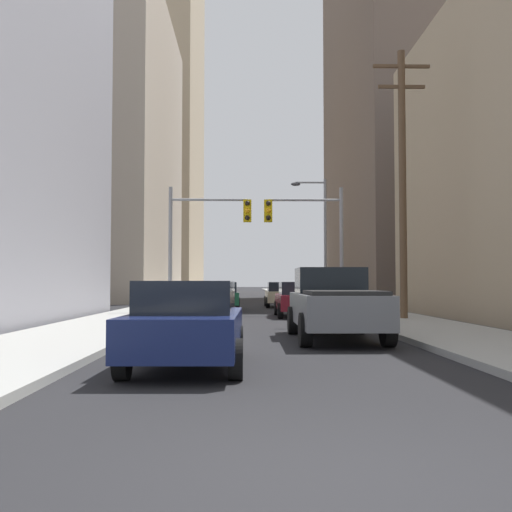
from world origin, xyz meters
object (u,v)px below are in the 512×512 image
(traffic_signal_near_left, at_px, (206,228))
(sedan_maroon, at_px, (298,299))
(sedan_navy, at_px, (187,324))
(pickup_truck_grey, at_px, (334,304))
(traffic_signal_near_right, at_px, (308,229))
(sedan_green, at_px, (222,296))
(sedan_beige, at_px, (281,294))

(traffic_signal_near_left, bearing_deg, sedan_maroon, -25.44)
(sedan_navy, bearing_deg, pickup_truck_grey, 56.77)
(pickup_truck_grey, height_order, sedan_navy, pickup_truck_grey)
(traffic_signal_near_left, relative_size, traffic_signal_near_right, 1.00)
(sedan_green, bearing_deg, pickup_truck_grey, -77.95)
(pickup_truck_grey, bearing_deg, sedan_navy, -123.23)
(sedan_green, relative_size, sedan_beige, 1.01)
(pickup_truck_grey, relative_size, sedan_green, 1.27)
(sedan_beige, relative_size, traffic_signal_near_right, 0.70)
(sedan_beige, bearing_deg, traffic_signal_near_right, -84.79)
(pickup_truck_grey, relative_size, sedan_maroon, 1.29)
(sedan_navy, relative_size, traffic_signal_near_right, 0.71)
(sedan_beige, bearing_deg, pickup_truck_grey, -89.68)
(sedan_beige, distance_m, traffic_signal_near_left, 9.77)
(sedan_navy, height_order, sedan_maroon, same)
(traffic_signal_near_left, xyz_separation_m, traffic_signal_near_right, (4.81, -0.00, -0.01))
(sedan_navy, height_order, traffic_signal_near_right, traffic_signal_near_right)
(sedan_beige, distance_m, traffic_signal_near_right, 8.92)
(pickup_truck_grey, height_order, traffic_signal_near_right, traffic_signal_near_right)
(pickup_truck_grey, bearing_deg, sedan_beige, 90.32)
(sedan_navy, bearing_deg, sedan_maroon, 77.69)
(sedan_navy, xyz_separation_m, sedan_beige, (3.26, 25.66, 0.00))
(pickup_truck_grey, bearing_deg, traffic_signal_near_right, 87.01)
(sedan_maroon, height_order, sedan_green, same)
(sedan_navy, distance_m, traffic_signal_near_left, 17.72)
(pickup_truck_grey, xyz_separation_m, sedan_maroon, (-0.01, 10.27, -0.16))
(pickup_truck_grey, distance_m, sedan_beige, 20.52)
(pickup_truck_grey, height_order, sedan_green, pickup_truck_grey)
(traffic_signal_near_left, bearing_deg, pickup_truck_grey, -71.19)
(traffic_signal_near_left, bearing_deg, traffic_signal_near_right, -0.00)
(traffic_signal_near_left, height_order, traffic_signal_near_right, same)
(sedan_beige, bearing_deg, sedan_navy, -97.23)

